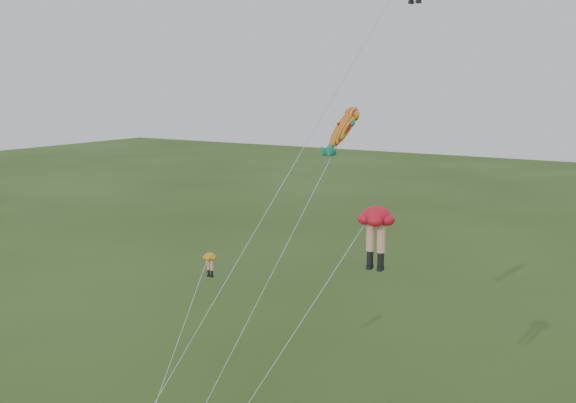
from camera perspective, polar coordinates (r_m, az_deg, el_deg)
The scene contains 3 objects.
legs_kite_red_mid at distance 26.40m, azimuth 7.63°, elevation -2.00°, with size 8.03×5.48×13.91m.
legs_kite_yellow at distance 35.13m, azimuth -7.44°, elevation -6.31°, with size 0.95×7.63×9.76m.
fish_kite at distance 35.90m, azimuth 4.88°, elevation 6.41°, with size 4.41×12.83×17.81m.
Camera 1 is at (19.17, -21.76, 18.73)m, focal length 40.00 mm.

